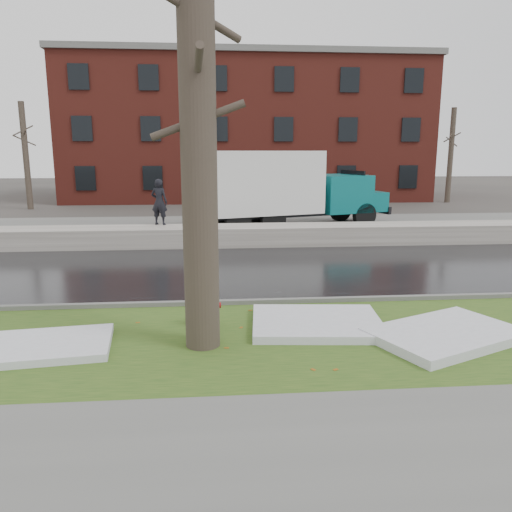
{
  "coord_description": "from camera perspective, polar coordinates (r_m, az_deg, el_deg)",
  "views": [
    {
      "loc": [
        -0.54,
        -10.23,
        3.56
      ],
      "look_at": [
        0.48,
        1.88,
        1.0
      ],
      "focal_mm": 35.0,
      "sensor_mm": 36.0,
      "label": 1
    }
  ],
  "objects": [
    {
      "name": "ground",
      "position": [
        10.85,
        -1.69,
        -7.28
      ],
      "size": [
        120.0,
        120.0,
        0.0
      ],
      "primitive_type": "plane",
      "color": "#47423D",
      "rests_on": "ground"
    },
    {
      "name": "worker",
      "position": [
        19.74,
        -11.0,
        6.09
      ],
      "size": [
        0.75,
        0.61,
        1.78
      ],
      "primitive_type": "imported",
      "rotation": [
        0.0,
        0.0,
        2.83
      ],
      "color": "black",
      "rests_on": "snowbank"
    },
    {
      "name": "brick_building",
      "position": [
        40.34,
        -1.24,
        13.94
      ],
      "size": [
        26.0,
        12.0,
        10.0
      ],
      "primitive_type": "cube",
      "color": "maroon",
      "rests_on": "ground"
    },
    {
      "name": "box_truck",
      "position": [
        23.3,
        2.78,
        7.79
      ],
      "size": [
        10.78,
        5.06,
        3.59
      ],
      "rotation": [
        0.0,
        0.0,
        0.3
      ],
      "color": "black",
      "rests_on": "ground"
    },
    {
      "name": "bg_tree_center",
      "position": [
        36.64,
        -13.65,
        11.21
      ],
      "size": [
        1.4,
        1.62,
        6.5
      ],
      "color": "brown",
      "rests_on": "ground"
    },
    {
      "name": "snow_patch_near",
      "position": [
        10.37,
        6.94,
        -7.59
      ],
      "size": [
        2.77,
        2.23,
        0.16
      ],
      "primitive_type": "cube",
      "rotation": [
        0.0,
        0.0,
        -0.09
      ],
      "color": "silver",
      "rests_on": "verge"
    },
    {
      "name": "tree",
      "position": [
        8.78,
        -6.64,
        14.61
      ],
      "size": [
        1.63,
        1.95,
        7.84
      ],
      "rotation": [
        0.0,
        0.0,
        -0.35
      ],
      "color": "brown",
      "rests_on": "verge"
    },
    {
      "name": "parking_lot",
      "position": [
        23.51,
        -3.45,
        3.2
      ],
      "size": [
        60.0,
        9.0,
        0.03
      ],
      "primitive_type": "cube",
      "color": "slate",
      "rests_on": "ground"
    },
    {
      "name": "bg_tree_right",
      "position": [
        38.02,
        21.36,
        10.76
      ],
      "size": [
        1.4,
        1.62,
        6.5
      ],
      "color": "brown",
      "rests_on": "ground"
    },
    {
      "name": "sidewalk",
      "position": [
        6.34,
        1.0,
        -22.02
      ],
      "size": [
        60.0,
        3.0,
        0.05
      ],
      "primitive_type": "cube",
      "color": "slate",
      "rests_on": "ground"
    },
    {
      "name": "snow_patch_far",
      "position": [
        9.92,
        -22.71,
        -9.44
      ],
      "size": [
        2.38,
        1.86,
        0.14
      ],
      "primitive_type": "cube",
      "rotation": [
        0.0,
        0.0,
        0.12
      ],
      "color": "silver",
      "rests_on": "verge"
    },
    {
      "name": "road",
      "position": [
        15.17,
        -2.63,
        -1.64
      ],
      "size": [
        60.0,
        7.0,
        0.03
      ],
      "primitive_type": "cube",
      "color": "black",
      "rests_on": "ground"
    },
    {
      "name": "snowbank",
      "position": [
        19.21,
        -3.13,
        2.33
      ],
      "size": [
        60.0,
        1.6,
        0.75
      ],
      "primitive_type": "cube",
      "color": "#BAB4AA",
      "rests_on": "ground"
    },
    {
      "name": "fire_hydrant",
      "position": [
        10.19,
        -5.24,
        -5.57
      ],
      "size": [
        0.43,
        0.37,
        0.89
      ],
      "rotation": [
        0.0,
        0.0,
        0.04
      ],
      "color": "#A8AAB0",
      "rests_on": "verge"
    },
    {
      "name": "snow_patch_side",
      "position": [
        10.31,
        20.84,
        -8.36
      ],
      "size": [
        3.29,
        2.79,
        0.18
      ],
      "primitive_type": "cube",
      "rotation": [
        0.0,
        0.0,
        0.42
      ],
      "color": "silver",
      "rests_on": "verge"
    },
    {
      "name": "bg_tree_left",
      "position": [
        34.21,
        -24.83,
        10.44
      ],
      "size": [
        1.4,
        1.62,
        6.5
      ],
      "color": "brown",
      "rests_on": "ground"
    },
    {
      "name": "curb",
      "position": [
        11.78,
        -1.96,
        -5.36
      ],
      "size": [
        60.0,
        0.15,
        0.14
      ],
      "primitive_type": "cube",
      "color": "slate",
      "rests_on": "ground"
    },
    {
      "name": "verge",
      "position": [
        9.67,
        -1.28,
        -9.59
      ],
      "size": [
        60.0,
        4.5,
        0.04
      ],
      "primitive_type": "cube",
      "color": "#294918",
      "rests_on": "ground"
    }
  ]
}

